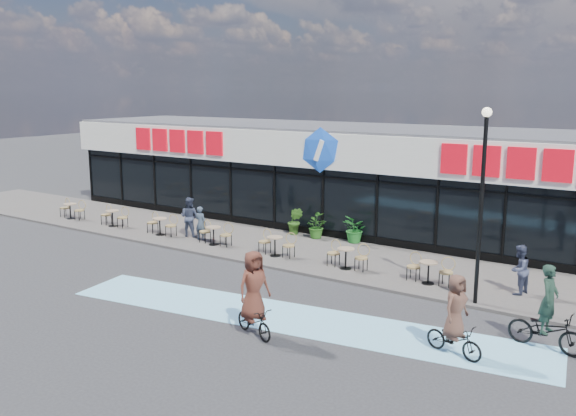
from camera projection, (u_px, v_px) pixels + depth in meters
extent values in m
plane|color=#28282B|center=(217.00, 280.00, 20.41)|extent=(120.00, 120.00, 0.00)
cube|color=#524D48|center=(291.00, 249.00, 24.08)|extent=(44.00, 5.00, 0.10)
cube|color=#78C1E3|center=(293.00, 318.00, 17.02)|extent=(14.17, 4.13, 0.01)
cube|color=black|center=(356.00, 194.00, 28.30)|extent=(30.00, 6.00, 3.00)
cube|color=white|center=(355.00, 145.00, 27.74)|extent=(30.60, 6.30, 1.50)
cube|color=#47474C|center=(357.00, 128.00, 27.70)|extent=(30.60, 6.30, 0.10)
cube|color=navy|center=(323.00, 167.00, 25.51)|extent=(30.60, 0.08, 0.18)
cube|color=black|center=(323.00, 177.00, 25.60)|extent=(30.00, 0.06, 0.08)
cube|color=black|center=(323.00, 233.00, 26.08)|extent=(30.00, 0.10, 0.40)
cube|color=#BE0715|center=(178.00, 141.00, 29.49)|extent=(5.63, 0.18, 1.10)
cube|color=#BE0715|center=(522.00, 163.00, 20.81)|extent=(5.63, 0.18, 1.10)
ellipsoid|color=blue|center=(320.00, 150.00, 25.15)|extent=(1.90, 0.24, 1.90)
cylinder|color=black|center=(91.00, 176.00, 33.95)|extent=(0.10, 0.10, 3.00)
cylinder|color=black|center=(121.00, 180.00, 32.60)|extent=(0.10, 0.10, 3.00)
cylinder|color=black|center=(155.00, 184.00, 31.24)|extent=(0.10, 0.10, 3.00)
cylinder|color=black|center=(191.00, 188.00, 29.89)|extent=(0.10, 0.10, 3.00)
cylinder|color=black|center=(231.00, 193.00, 28.53)|extent=(0.10, 0.10, 3.00)
cylinder|color=black|center=(274.00, 198.00, 27.18)|extent=(0.10, 0.10, 3.00)
cylinder|color=black|center=(323.00, 204.00, 25.82)|extent=(0.10, 0.10, 3.00)
cylinder|color=black|center=(376.00, 210.00, 24.46)|extent=(0.10, 0.10, 3.00)
cylinder|color=black|center=(436.00, 217.00, 23.11)|extent=(0.10, 0.10, 3.00)
cylinder|color=black|center=(504.00, 225.00, 21.75)|extent=(0.10, 0.10, 3.00)
cylinder|color=black|center=(481.00, 212.00, 17.43)|extent=(0.12, 0.12, 5.47)
sphere|color=#FFF2CC|center=(487.00, 112.00, 16.88)|extent=(0.28, 0.28, 0.28)
cylinder|color=#9E8365|center=(70.00, 204.00, 29.38)|extent=(0.60, 0.60, 0.04)
cylinder|color=black|center=(70.00, 211.00, 29.45)|extent=(0.06, 0.06, 0.70)
cylinder|color=black|center=(71.00, 218.00, 29.52)|extent=(0.40, 0.40, 0.02)
cylinder|color=#9E8365|center=(112.00, 211.00, 27.75)|extent=(0.60, 0.60, 0.04)
cylinder|color=black|center=(113.00, 218.00, 27.81)|extent=(0.06, 0.06, 0.70)
cylinder|color=black|center=(113.00, 226.00, 27.88)|extent=(0.40, 0.40, 0.02)
cylinder|color=#9E8365|center=(160.00, 219.00, 26.11)|extent=(0.60, 0.60, 0.04)
cylinder|color=black|center=(160.00, 227.00, 26.18)|extent=(0.06, 0.06, 0.70)
cylinder|color=black|center=(160.00, 235.00, 26.25)|extent=(0.40, 0.40, 0.02)
cylinder|color=#9E8365|center=(213.00, 227.00, 24.48)|extent=(0.60, 0.60, 0.04)
cylinder|color=black|center=(214.00, 236.00, 24.54)|extent=(0.06, 0.06, 0.70)
cylinder|color=black|center=(214.00, 244.00, 24.61)|extent=(0.40, 0.40, 0.02)
cylinder|color=#9E8365|center=(275.00, 237.00, 22.84)|extent=(0.60, 0.60, 0.04)
cylinder|color=black|center=(275.00, 246.00, 22.91)|extent=(0.06, 0.06, 0.70)
cylinder|color=black|center=(275.00, 256.00, 22.98)|extent=(0.40, 0.40, 0.02)
cylinder|color=#9E8365|center=(346.00, 249.00, 21.21)|extent=(0.60, 0.60, 0.04)
cylinder|color=black|center=(346.00, 259.00, 21.28)|extent=(0.06, 0.06, 0.70)
cylinder|color=black|center=(346.00, 268.00, 21.35)|extent=(0.40, 0.40, 0.02)
cylinder|color=#9E8365|center=(429.00, 262.00, 19.57)|extent=(0.60, 0.60, 0.04)
cylinder|color=black|center=(428.00, 273.00, 19.64)|extent=(0.06, 0.06, 0.70)
cylinder|color=black|center=(428.00, 283.00, 19.71)|extent=(0.40, 0.40, 0.02)
imported|color=#2E5A19|center=(295.00, 221.00, 26.23)|extent=(0.77, 0.68, 1.19)
imported|color=#265A19|center=(315.00, 226.00, 25.62)|extent=(1.19, 1.14, 1.03)
imported|color=#1E6923|center=(355.00, 229.00, 24.81)|extent=(1.36, 1.33, 1.14)
imported|color=#323F4F|center=(201.00, 223.00, 25.27)|extent=(0.54, 0.38, 1.42)
imported|color=#32384E|center=(189.00, 217.00, 25.86)|extent=(0.93, 0.78, 1.69)
imported|color=#343A51|center=(519.00, 270.00, 18.59)|extent=(0.77, 0.88, 1.55)
imported|color=black|center=(454.00, 340.00, 14.61)|extent=(1.60, 0.90, 0.80)
imported|color=brown|center=(456.00, 306.00, 14.44)|extent=(0.68, 0.87, 1.57)
imported|color=black|center=(546.00, 330.00, 14.91)|extent=(1.96, 0.91, 0.99)
imported|color=#192D23|center=(549.00, 299.00, 14.75)|extent=(0.49, 0.67, 1.71)
imported|color=black|center=(254.00, 321.00, 15.76)|extent=(1.60, 1.02, 0.79)
imported|color=#51271D|center=(254.00, 286.00, 15.57)|extent=(0.86, 1.04, 1.83)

